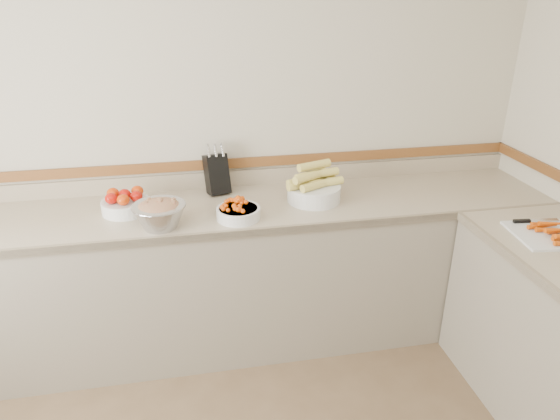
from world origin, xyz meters
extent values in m
plane|color=#C0B79F|center=(0.00, 2.00, 1.30)|extent=(4.00, 0.00, 4.00)
cube|color=tan|center=(0.00, 1.68, 0.88)|extent=(4.00, 0.65, 0.04)
cube|color=gray|center=(0.00, 1.68, 0.43)|extent=(4.00, 0.63, 0.86)
cube|color=#7D6C54|center=(0.00, 1.36, 0.88)|extent=(4.00, 0.02, 0.04)
cube|color=tan|center=(0.00, 1.99, 0.95)|extent=(4.00, 0.02, 0.10)
cube|color=brown|center=(0.00, 1.99, 1.05)|extent=(4.00, 0.02, 0.06)
cube|color=black|center=(0.07, 1.90, 1.02)|extent=(0.16, 0.18, 0.25)
cylinder|color=silver|center=(0.03, 1.87, 1.17)|extent=(0.02, 0.03, 0.07)
cylinder|color=silver|center=(0.07, 1.87, 1.17)|extent=(0.02, 0.03, 0.07)
cylinder|color=silver|center=(0.11, 1.87, 1.17)|extent=(0.02, 0.03, 0.07)
cylinder|color=silver|center=(0.03, 1.90, 1.17)|extent=(0.02, 0.03, 0.07)
cylinder|color=silver|center=(0.07, 1.90, 1.17)|extent=(0.02, 0.03, 0.07)
cylinder|color=silver|center=(0.11, 1.90, 1.17)|extent=(0.02, 0.03, 0.07)
cylinder|color=silver|center=(0.03, 1.92, 1.17)|extent=(0.02, 0.03, 0.07)
cylinder|color=silver|center=(0.07, 1.92, 1.17)|extent=(0.02, 0.03, 0.07)
cylinder|color=silver|center=(0.11, 1.92, 1.17)|extent=(0.02, 0.03, 0.07)
cylinder|color=silver|center=(-0.45, 1.71, 0.93)|extent=(0.26, 0.26, 0.07)
torus|color=silver|center=(-0.45, 1.71, 0.96)|extent=(0.26, 0.26, 0.01)
cylinder|color=white|center=(-0.45, 1.71, 0.96)|extent=(0.23, 0.23, 0.01)
ellipsoid|color=#B40F07|center=(-0.51, 1.67, 1.00)|extent=(0.07, 0.07, 0.06)
ellipsoid|color=#C53407|center=(-0.45, 1.64, 1.00)|extent=(0.07, 0.07, 0.06)
ellipsoid|color=#B40F07|center=(-0.38, 1.68, 1.00)|extent=(0.07, 0.07, 0.06)
ellipsoid|color=#C53407|center=(-0.51, 1.75, 1.00)|extent=(0.07, 0.07, 0.06)
ellipsoid|color=#B40F07|center=(-0.45, 1.72, 1.00)|extent=(0.07, 0.07, 0.06)
ellipsoid|color=#C53407|center=(-0.38, 1.76, 1.00)|extent=(0.07, 0.07, 0.06)
cylinder|color=silver|center=(0.15, 1.50, 0.93)|extent=(0.24, 0.24, 0.06)
torus|color=silver|center=(0.15, 1.50, 0.96)|extent=(0.24, 0.24, 0.01)
cylinder|color=white|center=(0.15, 1.50, 0.96)|extent=(0.21, 0.21, 0.01)
sphere|color=#CC4207|center=(0.19, 1.49, 1.00)|extent=(0.03, 0.03, 0.03)
sphere|color=#CC4207|center=(0.13, 1.50, 1.00)|extent=(0.03, 0.03, 0.03)
sphere|color=#CC4207|center=(0.09, 1.50, 0.98)|extent=(0.03, 0.03, 0.03)
sphere|color=#CC4207|center=(0.17, 1.54, 1.00)|extent=(0.03, 0.03, 0.03)
sphere|color=#CC4207|center=(0.15, 1.51, 1.01)|extent=(0.03, 0.03, 0.03)
sphere|color=#CC4207|center=(0.12, 1.50, 1.00)|extent=(0.03, 0.03, 0.03)
sphere|color=#CC4207|center=(0.16, 1.52, 1.00)|extent=(0.03, 0.03, 0.03)
sphere|color=#CC4207|center=(0.16, 1.45, 0.99)|extent=(0.03, 0.03, 0.03)
sphere|color=#CC4207|center=(0.16, 1.50, 1.01)|extent=(0.03, 0.03, 0.03)
sphere|color=#CC4207|center=(0.12, 1.54, 0.99)|extent=(0.03, 0.03, 0.03)
sphere|color=#CC4207|center=(0.13, 1.49, 1.01)|extent=(0.03, 0.03, 0.03)
sphere|color=#CC4207|center=(0.17, 1.53, 1.00)|extent=(0.03, 0.03, 0.03)
sphere|color=#CC4207|center=(0.17, 1.53, 1.00)|extent=(0.03, 0.03, 0.03)
sphere|color=#CC4207|center=(0.18, 1.46, 0.99)|extent=(0.03, 0.03, 0.03)
sphere|color=#CC4207|center=(0.14, 1.50, 1.01)|extent=(0.03, 0.03, 0.03)
sphere|color=#CC4207|center=(0.16, 1.48, 1.00)|extent=(0.03, 0.03, 0.03)
sphere|color=#CC4207|center=(0.07, 1.47, 0.98)|extent=(0.03, 0.03, 0.03)
sphere|color=#CC4207|center=(0.16, 1.43, 0.98)|extent=(0.03, 0.03, 0.03)
sphere|color=#CC4207|center=(0.16, 1.51, 1.01)|extent=(0.03, 0.03, 0.03)
sphere|color=#CC4207|center=(0.19, 1.44, 0.98)|extent=(0.03, 0.03, 0.03)
sphere|color=#CC4207|center=(0.16, 1.50, 1.00)|extent=(0.03, 0.03, 0.03)
sphere|color=#CC4207|center=(0.15, 1.51, 1.00)|extent=(0.03, 0.03, 0.03)
sphere|color=#CC4207|center=(0.15, 1.45, 0.99)|extent=(0.03, 0.03, 0.03)
sphere|color=#CC4207|center=(0.15, 1.50, 1.01)|extent=(0.03, 0.03, 0.03)
sphere|color=#CC4207|center=(0.12, 1.58, 0.98)|extent=(0.03, 0.03, 0.03)
sphere|color=#CC4207|center=(0.17, 1.48, 1.00)|extent=(0.03, 0.03, 0.03)
sphere|color=#CC4207|center=(0.12, 1.50, 0.99)|extent=(0.03, 0.03, 0.03)
sphere|color=#CC4207|center=(0.13, 1.54, 0.99)|extent=(0.03, 0.03, 0.03)
sphere|color=#CC4207|center=(0.17, 1.50, 1.00)|extent=(0.03, 0.03, 0.03)
sphere|color=#CC4207|center=(0.11, 1.49, 0.99)|extent=(0.03, 0.03, 0.03)
sphere|color=#CC4207|center=(0.09, 1.53, 0.98)|extent=(0.03, 0.03, 0.03)
sphere|color=#CC4207|center=(0.16, 1.50, 1.01)|extent=(0.03, 0.03, 0.03)
sphere|color=#CC4207|center=(0.13, 1.46, 0.99)|extent=(0.03, 0.03, 0.03)
sphere|color=#CC4207|center=(0.22, 1.49, 0.98)|extent=(0.03, 0.03, 0.03)
sphere|color=#CC4207|center=(0.19, 1.50, 0.99)|extent=(0.03, 0.03, 0.03)
sphere|color=#CC4207|center=(0.11, 1.43, 0.98)|extent=(0.03, 0.03, 0.03)
sphere|color=#CC4207|center=(0.17, 1.51, 1.00)|extent=(0.03, 0.03, 0.03)
sphere|color=#CC4207|center=(0.17, 1.44, 0.99)|extent=(0.03, 0.03, 0.03)
sphere|color=#CC4207|center=(0.13, 1.53, 1.00)|extent=(0.03, 0.03, 0.03)
sphere|color=#CC4207|center=(0.21, 1.51, 0.99)|extent=(0.03, 0.03, 0.03)
sphere|color=#CC4207|center=(0.16, 1.50, 1.00)|extent=(0.03, 0.03, 0.03)
sphere|color=#CC4207|center=(0.22, 1.51, 0.99)|extent=(0.03, 0.03, 0.03)
cylinder|color=silver|center=(0.61, 1.67, 0.95)|extent=(0.31, 0.31, 0.09)
torus|color=silver|center=(0.61, 1.67, 0.99)|extent=(0.31, 0.31, 0.01)
cylinder|color=#D9C35A|center=(0.54, 1.65, 1.01)|extent=(0.21, 0.11, 0.05)
cylinder|color=#D9C35A|center=(0.61, 1.62, 1.01)|extent=(0.20, 0.14, 0.05)
cylinder|color=#D9C35A|center=(0.68, 1.65, 1.01)|extent=(0.21, 0.09, 0.05)
cylinder|color=#D9C35A|center=(0.55, 1.71, 1.01)|extent=(0.21, 0.12, 0.05)
cylinder|color=#D9C35A|center=(0.65, 1.72, 1.01)|extent=(0.21, 0.07, 0.05)
cylinder|color=#D9C35A|center=(0.59, 1.67, 1.06)|extent=(0.21, 0.13, 0.05)
cylinder|color=#D9C35A|center=(0.66, 1.68, 1.06)|extent=(0.21, 0.09, 0.05)
cylinder|color=#D9C35A|center=(0.62, 1.70, 1.10)|extent=(0.21, 0.11, 0.05)
cylinder|color=#D9C35A|center=(0.57, 1.64, 1.06)|extent=(0.20, 0.14, 0.05)
cylinder|color=#B2B2BA|center=(-0.25, 1.47, 0.96)|extent=(0.27, 0.27, 0.13)
torus|color=#B2B2BA|center=(-0.25, 1.47, 1.02)|extent=(0.28, 0.28, 0.01)
ellipsoid|color=#A81331|center=(-0.25, 1.47, 1.01)|extent=(0.22, 0.22, 0.07)
cube|color=#A81331|center=(-0.30, 1.52, 1.04)|extent=(0.02, 0.02, 0.02)
cube|color=#85AD54|center=(-0.28, 1.44, 1.03)|extent=(0.03, 0.03, 0.02)
cube|color=#A81331|center=(-0.32, 1.47, 1.04)|extent=(0.02, 0.02, 0.02)
cube|color=#85AD54|center=(-0.24, 1.47, 1.05)|extent=(0.03, 0.03, 0.02)
cube|color=#A81331|center=(-0.26, 1.47, 1.04)|extent=(0.02, 0.02, 0.02)
cube|color=#85AD54|center=(-0.26, 1.47, 1.05)|extent=(0.02, 0.02, 0.02)
cube|color=#A81331|center=(-0.24, 1.51, 1.04)|extent=(0.02, 0.02, 0.02)
cube|color=#85AD54|center=(-0.28, 1.46, 1.04)|extent=(0.02, 0.02, 0.02)
cube|color=#A81331|center=(-0.26, 1.49, 1.04)|extent=(0.02, 0.02, 0.02)
cube|color=#85AD54|center=(-0.18, 1.45, 1.04)|extent=(0.02, 0.02, 0.02)
cube|color=#A81331|center=(-0.25, 1.47, 1.04)|extent=(0.02, 0.02, 0.02)
cube|color=#85AD54|center=(-0.26, 1.47, 1.03)|extent=(0.03, 0.03, 0.02)
cube|color=#A81331|center=(-0.25, 1.49, 1.05)|extent=(0.03, 0.03, 0.02)
cube|color=#85AD54|center=(-0.18, 1.48, 1.04)|extent=(0.03, 0.03, 0.02)
cube|color=silver|center=(1.68, 1.00, 0.91)|extent=(0.44, 0.37, 0.01)
cone|color=#CC4907|center=(1.68, 0.99, 0.93)|extent=(0.16, 0.04, 0.03)
cone|color=#CC4907|center=(1.68, 1.02, 0.93)|extent=(0.16, 0.04, 0.03)
cone|color=#CC4907|center=(1.68, 1.04, 0.95)|extent=(0.16, 0.04, 0.03)
cone|color=#CC4907|center=(1.68, 1.07, 0.93)|extent=(0.16, 0.04, 0.03)
cone|color=#CC4907|center=(1.68, 1.09, 0.93)|extent=(0.16, 0.04, 0.03)
cube|color=silver|center=(1.72, 1.15, 0.92)|extent=(0.17, 0.05, 0.00)
cube|color=black|center=(1.60, 1.15, 0.92)|extent=(0.09, 0.03, 0.02)
camera|label=1|loc=(-0.09, -0.92, 2.03)|focal=32.00mm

